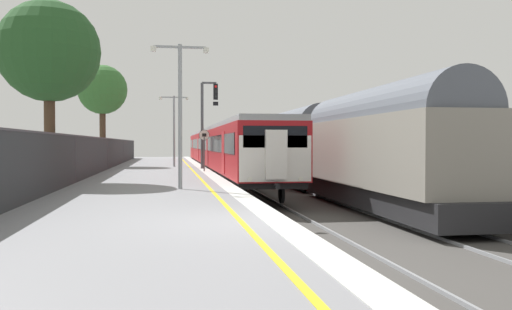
% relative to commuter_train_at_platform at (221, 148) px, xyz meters
% --- Properties ---
extents(ground, '(17.40, 110.00, 1.21)m').
position_rel_commuter_train_at_platform_xyz_m(ground, '(0.54, -28.93, -1.88)').
color(ground, gray).
extents(commuter_train_at_platform, '(2.83, 41.05, 3.81)m').
position_rel_commuter_train_at_platform_xyz_m(commuter_train_at_platform, '(0.00, 0.00, 0.00)').
color(commuter_train_at_platform, maroon).
rests_on(commuter_train_at_platform, ground).
extents(freight_train_adjacent_track, '(2.60, 26.91, 4.63)m').
position_rel_commuter_train_at_platform_xyz_m(freight_train_adjacent_track, '(4.00, -13.47, 0.26)').
color(freight_train_adjacent_track, '#232326').
rests_on(freight_train_adjacent_track, ground).
extents(signal_gantry, '(1.10, 0.24, 5.46)m').
position_rel_commuter_train_at_platform_xyz_m(signal_gantry, '(-1.49, -5.55, 2.12)').
color(signal_gantry, '#47474C').
rests_on(signal_gantry, ground).
extents(speed_limit_sign, '(0.59, 0.08, 2.36)m').
position_rel_commuter_train_at_platform_xyz_m(speed_limit_sign, '(-1.85, -8.95, 0.25)').
color(speed_limit_sign, '#59595B').
rests_on(speed_limit_sign, ground).
extents(platform_lamp_mid, '(2.00, 0.20, 5.00)m').
position_rel_commuter_train_at_platform_xyz_m(platform_lamp_mid, '(-3.46, -20.77, 1.72)').
color(platform_lamp_mid, '#93999E').
rests_on(platform_lamp_mid, ground).
extents(platform_lamp_far, '(2.00, 0.20, 4.84)m').
position_rel_commuter_train_at_platform_xyz_m(platform_lamp_far, '(-3.46, -2.34, 1.64)').
color(platform_lamp_far, '#93999E').
rests_on(platform_lamp_far, ground).
extents(background_tree_left, '(4.13, 4.13, 7.41)m').
position_rel_commuter_train_at_platform_xyz_m(background_tree_left, '(-8.69, -16.50, 3.91)').
color(background_tree_left, '#473323').
rests_on(background_tree_left, ground).
extents(background_tree_centre, '(3.46, 3.46, 7.12)m').
position_rel_commuter_train_at_platform_xyz_m(background_tree_centre, '(-8.40, -0.21, 3.98)').
color(background_tree_centre, '#473323').
rests_on(background_tree_centre, ground).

